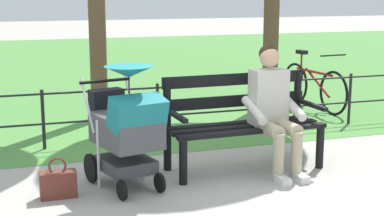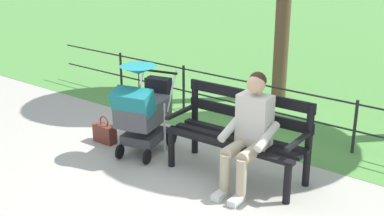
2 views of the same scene
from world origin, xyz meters
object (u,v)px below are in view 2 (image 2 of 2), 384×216
(person_on_bench, at_px, (249,129))
(park_bench, at_px, (241,131))
(stroller, at_px, (143,108))
(handbag, at_px, (105,133))

(person_on_bench, bearing_deg, park_bench, -42.15)
(person_on_bench, bearing_deg, stroller, 1.32)
(person_on_bench, relative_size, handbag, 3.45)
(person_on_bench, height_order, stroller, person_on_bench)
(person_on_bench, height_order, handbag, person_on_bench)
(handbag, bearing_deg, stroller, -174.00)
(person_on_bench, distance_m, handbag, 2.22)
(park_bench, xyz_separation_m, handbag, (1.90, 0.32, -0.40))
(stroller, bearing_deg, handbag, 6.00)
(park_bench, relative_size, stroller, 1.41)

